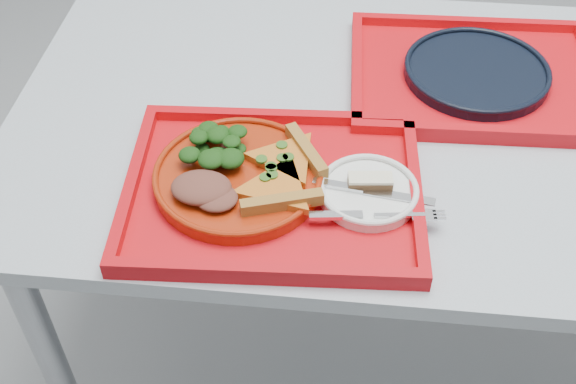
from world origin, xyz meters
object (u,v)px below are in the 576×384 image
at_px(navy_plate, 476,73).
at_px(tray_main, 273,192).
at_px(dessert_bar, 370,181).
at_px(dinner_plate, 238,178).
at_px(tray_far, 475,79).

bearing_deg(navy_plate, tray_main, -135.56).
height_order(navy_plate, dessert_bar, dessert_bar).
height_order(tray_main, dinner_plate, dinner_plate).
bearing_deg(navy_plate, dessert_bar, -120.41).
distance_m(tray_main, tray_far, 0.47).
height_order(tray_far, dessert_bar, dessert_bar).
bearing_deg(dinner_plate, tray_main, -10.30).
height_order(tray_far, navy_plate, navy_plate).
height_order(dinner_plate, navy_plate, dinner_plate).
bearing_deg(dessert_bar, navy_plate, 53.94).
distance_m(tray_far, navy_plate, 0.01).
height_order(dinner_plate, dessert_bar, dessert_bar).
xyz_separation_m(dinner_plate, navy_plate, (0.39, 0.32, -0.00)).
distance_m(tray_main, navy_plate, 0.47).
relative_size(tray_far, dinner_plate, 1.73).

